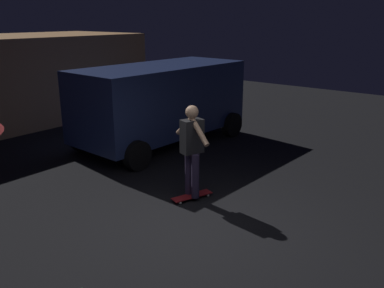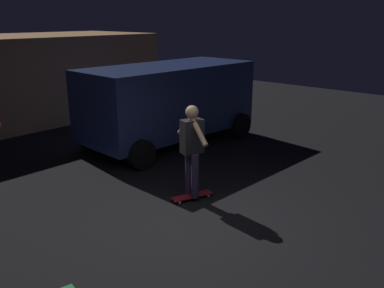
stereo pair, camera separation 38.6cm
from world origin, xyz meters
TOP-DOWN VIEW (x-y plane):
  - ground_plane at (0.00, 0.00)m, footprint 28.00×28.00m
  - parked_van at (3.13, 3.52)m, footprint 4.67×2.34m
  - skateboard_ridden at (0.92, 0.74)m, footprint 0.80×0.44m
  - skater at (0.92, 0.74)m, footprint 0.43×0.96m

SIDE VIEW (x-z plane):
  - ground_plane at x=0.00m, z-range 0.00..0.00m
  - skateboard_ridden at x=0.92m, z-range 0.02..0.09m
  - skater at x=0.92m, z-range 0.20..1.87m
  - parked_van at x=3.13m, z-range 0.15..2.18m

